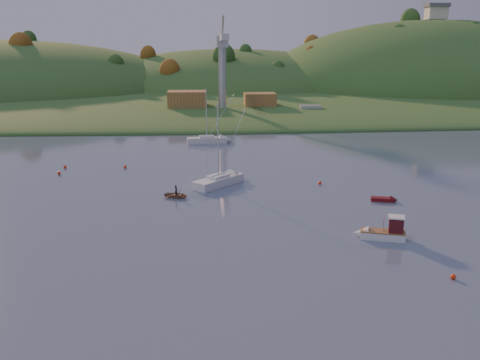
{
  "coord_description": "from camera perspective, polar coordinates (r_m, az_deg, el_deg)",
  "views": [
    {
      "loc": [
        -4.85,
        -31.35,
        20.53
      ],
      "look_at": [
        0.31,
        35.09,
        3.39
      ],
      "focal_mm": 40.0,
      "sensor_mm": 36.0,
      "label": 1
    }
  ],
  "objects": [
    {
      "name": "wharf",
      "position": [
        154.88,
        -0.77,
        7.25
      ],
      "size": [
        42.0,
        16.0,
        2.4
      ],
      "primitive_type": "cube",
      "color": "slate",
      "rests_on": "ground"
    },
    {
      "name": "buoy_2",
      "position": [
        94.87,
        -18.17,
        1.35
      ],
      "size": [
        0.5,
        0.5,
        0.5
      ],
      "primitive_type": "sphere",
      "color": "red",
      "rests_on": "ground"
    },
    {
      "name": "work_vessel",
      "position": [
        153.86,
        7.48,
        7.1
      ],
      "size": [
        13.55,
        5.07,
        3.46
      ],
      "rotation": [
        0.0,
        0.0,
        -0.02
      ],
      "color": "#505D69",
      "rests_on": "ground"
    },
    {
      "name": "fishing_boat",
      "position": [
        59.79,
        14.65,
        -5.36
      ],
      "size": [
        5.76,
        3.33,
        3.51
      ],
      "rotation": [
        0.0,
        0.0,
        2.83
      ],
      "color": "silver",
      "rests_on": "ground"
    },
    {
      "name": "hill_center",
      "position": [
        242.68,
        -0.93,
        9.57
      ],
      "size": [
        140.0,
        120.0,
        36.0
      ],
      "primitive_type": "ellipsoid",
      "color": "#2E5522",
      "rests_on": "ground"
    },
    {
      "name": "ground",
      "position": [
        37.79,
        3.85,
        -18.52
      ],
      "size": [
        500.0,
        500.0,
        0.0
      ],
      "primitive_type": "plane",
      "color": "#38485C",
      "rests_on": "ground"
    },
    {
      "name": "buoy_1",
      "position": [
        80.7,
        8.52,
        -0.29
      ],
      "size": [
        0.5,
        0.5,
        0.5
      ],
      "primitive_type": "sphere",
      "color": "red",
      "rests_on": "ground"
    },
    {
      "name": "shed_east",
      "position": [
        157.21,
        2.13,
        8.53
      ],
      "size": [
        9.0,
        7.0,
        4.0
      ],
      "primitive_type": "cube",
      "color": "olive",
      "rests_on": "wharf"
    },
    {
      "name": "buoy_0",
      "position": [
        52.14,
        21.78,
        -9.56
      ],
      "size": [
        0.5,
        0.5,
        0.5
      ],
      "primitive_type": "sphere",
      "color": "red",
      "rests_on": "ground"
    },
    {
      "name": "paddler",
      "position": [
        73.49,
        -6.83,
        -1.3
      ],
      "size": [
        0.52,
        0.63,
        1.48
      ],
      "primitive_type": "imported",
      "rotation": [
        0.0,
        0.0,
        1.22
      ],
      "color": "black",
      "rests_on": "ground"
    },
    {
      "name": "sailboat_near",
      "position": [
        79.15,
        -2.32,
        -0.04
      ],
      "size": [
        7.95,
        8.19,
        12.18
      ],
      "rotation": [
        0.0,
        0.0,
        0.81
      ],
      "color": "silver",
      "rests_on": "ground"
    },
    {
      "name": "red_tender",
      "position": [
        73.96,
        15.47,
        -2.03
      ],
      "size": [
        3.71,
        2.12,
        1.2
      ],
      "rotation": [
        0.0,
        0.0,
        -0.28
      ],
      "color": "#590C10",
      "rests_on": "ground"
    },
    {
      "name": "shed_west",
      "position": [
        155.19,
        -5.64,
        8.54
      ],
      "size": [
        11.0,
        8.0,
        4.8
      ],
      "primitive_type": "cube",
      "color": "olive",
      "rests_on": "wharf"
    },
    {
      "name": "hillside_trees",
      "position": [
        217.38,
        -3.18,
        8.98
      ],
      "size": [
        280.0,
        50.0,
        32.0
      ],
      "primitive_type": null,
      "color": "#204A1A",
      "rests_on": "ground"
    },
    {
      "name": "sailboat_far",
      "position": [
        113.36,
        -3.56,
        4.35
      ],
      "size": [
        8.45,
        2.99,
        11.53
      ],
      "rotation": [
        0.0,
        0.0,
        0.06
      ],
      "color": "silver",
      "rests_on": "ground"
    },
    {
      "name": "canoe",
      "position": [
        73.59,
        -6.82,
        -1.6
      ],
      "size": [
        3.92,
        3.35,
        0.69
      ],
      "primitive_type": "imported",
      "rotation": [
        0.0,
        0.0,
        1.22
      ],
      "color": "#916E50",
      "rests_on": "ground"
    },
    {
      "name": "dock_crane",
      "position": [
        149.94,
        -1.87,
        13.14
      ],
      "size": [
        3.2,
        28.0,
        20.3
      ],
      "color": "#B7B7BC",
      "rests_on": "wharf"
    },
    {
      "name": "far_shore",
      "position": [
        262.2,
        -3.42,
        9.91
      ],
      "size": [
        620.0,
        220.0,
        1.5
      ],
      "primitive_type": "cube",
      "color": "#2E5522",
      "rests_on": "ground"
    },
    {
      "name": "hill_right",
      "position": [
        248.25,
        19.54,
        8.87
      ],
      "size": [
        150.0,
        130.0,
        60.0
      ],
      "primitive_type": "ellipsoid",
      "color": "#2E5522",
      "rests_on": "ground"
    },
    {
      "name": "buoy_3",
      "position": [
        92.25,
        -12.17,
        1.4
      ],
      "size": [
        0.5,
        0.5,
        0.5
      ],
      "primitive_type": "sphere",
      "color": "red",
      "rests_on": "ground"
    },
    {
      "name": "shore_slope",
      "position": [
        197.48,
        -3.04,
        8.44
      ],
      "size": [
        640.0,
        150.0,
        7.0
      ],
      "primitive_type": "ellipsoid",
      "color": "#2E5522",
      "rests_on": "ground"
    },
    {
      "name": "hilltop_house",
      "position": [
        247.73,
        20.21,
        16.56
      ],
      "size": [
        9.0,
        7.0,
        6.45
      ],
      "color": "beige",
      "rests_on": "hill_right"
    },
    {
      "name": "buoy_4",
      "position": [
        90.65,
        -18.75,
        0.72
      ],
      "size": [
        0.5,
        0.5,
        0.5
      ],
      "primitive_type": "sphere",
      "color": "red",
      "rests_on": "ground"
    }
  ]
}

